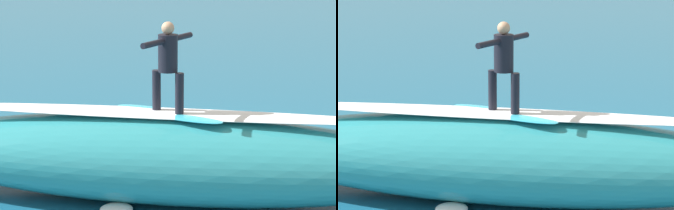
{
  "view_description": "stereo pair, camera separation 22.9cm",
  "coord_description": "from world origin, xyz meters",
  "views": [
    {
      "loc": [
        -3.46,
        12.54,
        4.44
      ],
      "look_at": [
        0.45,
        0.89,
        1.21
      ],
      "focal_mm": 68.01,
      "sensor_mm": 36.0,
      "label": 1
    },
    {
      "loc": [
        -3.67,
        12.47,
        4.44
      ],
      "look_at": [
        0.45,
        0.89,
        1.21
      ],
      "focal_mm": 68.01,
      "sensor_mm": 36.0,
      "label": 2
    }
  ],
  "objects": [
    {
      "name": "ground_plane",
      "position": [
        0.0,
        0.0,
        0.0
      ],
      "size": [
        120.0,
        120.0,
        0.0
      ],
      "primitive_type": "plane",
      "color": "#196084"
    },
    {
      "name": "surfer_riding",
      "position": [
        -0.16,
        2.72,
        2.49
      ],
      "size": [
        0.59,
        1.42,
        1.52
      ],
      "rotation": [
        0.0,
        0.0,
        -0.25
      ],
      "color": "black",
      "rests_on": "surfboard_riding"
    },
    {
      "name": "foam_patch_near",
      "position": [
        0.46,
        3.56,
        0.09
      ],
      "size": [
        0.66,
        0.58,
        0.18
      ],
      "primitive_type": "ellipsoid",
      "rotation": [
        0.0,
        0.0,
        0.43
      ],
      "color": "white",
      "rests_on": "ground_plane"
    },
    {
      "name": "wave_crest",
      "position": [
        -0.1,
        2.73,
        0.76
      ],
      "size": [
        9.68,
        3.6,
        1.53
      ],
      "primitive_type": "ellipsoid",
      "rotation": [
        0.0,
        0.0,
        0.17
      ],
      "color": "teal",
      "rests_on": "ground_plane"
    },
    {
      "name": "surfboard_riding",
      "position": [
        -0.16,
        2.72,
        1.57
      ],
      "size": [
        2.17,
        1.03,
        0.08
      ],
      "primitive_type": "ellipsoid",
      "rotation": [
        0.0,
        0.0,
        -0.25
      ],
      "color": "#33B2D1",
      "rests_on": "wave_crest"
    },
    {
      "name": "wave_foam_lip",
      "position": [
        -0.1,
        2.73,
        1.57
      ],
      "size": [
        8.06,
        2.06,
        0.08
      ],
      "primitive_type": "ellipsoid",
      "rotation": [
        0.0,
        0.0,
        0.17
      ],
      "color": "white",
      "rests_on": "wave_crest"
    },
    {
      "name": "surfer_paddling",
      "position": [
        0.93,
        -0.88,
        0.22
      ],
      "size": [
        1.72,
        0.84,
        0.32
      ],
      "rotation": [
        0.0,
        0.0,
        -0.36
      ],
      "color": "black",
      "rests_on": "surfboard_paddling"
    },
    {
      "name": "surfboard_paddling",
      "position": [
        1.06,
        -0.93,
        0.04
      ],
      "size": [
        2.2,
        1.25,
        0.08
      ],
      "primitive_type": "ellipsoid",
      "rotation": [
        0.0,
        0.0,
        -0.36
      ],
      "color": "#33B2D1",
      "rests_on": "ground_plane"
    },
    {
      "name": "foam_patch_mid",
      "position": [
        0.89,
        1.61,
        0.04
      ],
      "size": [
        0.75,
        0.79,
        0.08
      ],
      "primitive_type": "ellipsoid",
      "rotation": [
        0.0,
        0.0,
        2.23
      ],
      "color": "white",
      "rests_on": "ground_plane"
    }
  ]
}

